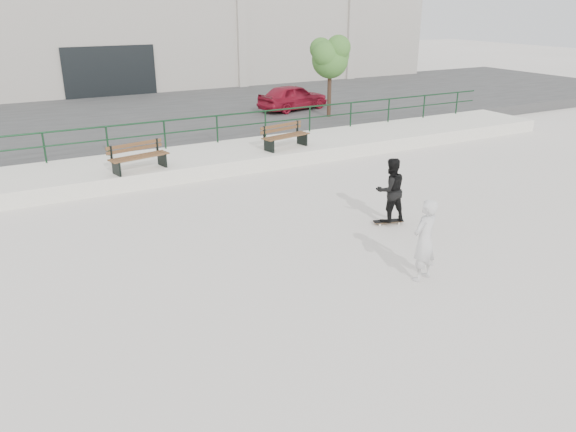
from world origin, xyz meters
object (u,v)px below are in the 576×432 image
bench_left (138,157)px  bench_right (285,136)px  tree (331,56)px  red_car (293,97)px  standing_skater (390,190)px  seated_skater (425,240)px  skateboard (388,221)px

bench_left → bench_right: bearing=-8.5°
tree → red_car: size_ratio=0.99×
standing_skater → seated_skater: standing_skater is taller
standing_skater → skateboard: bearing=7.6°
bench_right → standing_skater: (-0.55, -6.72, 0.01)m
bench_right → red_car: size_ratio=0.53×
tree → skateboard: bearing=-115.2°
tree → skateboard: tree is taller
skateboard → standing_skater: 0.86m
bench_right → seated_skater: seated_skater is taller
skateboard → bench_right: bearing=103.1°
bench_left → seated_skater: size_ratio=1.10×
bench_left → tree: tree is taller
bench_left → skateboard: 8.04m
tree → seated_skater: bearing=-115.2°
bench_left → red_car: size_ratio=0.53×
bench_right → red_car: red_car is taller
bench_right → seated_skater: size_ratio=1.10×
bench_left → tree: (9.96, 4.60, 2.28)m
tree → standing_skater: 12.36m
red_car → seated_skater: bearing=147.7°
tree → seated_skater: tree is taller
red_car → skateboard: bearing=148.9°
skateboard → bench_left: bearing=144.7°
bench_right → standing_skater: standing_skater is taller
red_car → seated_skater: seated_skater is taller
skateboard → seated_skater: seated_skater is taller
standing_skater → seated_skater: bearing=72.1°
bench_left → standing_skater: (4.80, -6.39, 0.01)m
red_car → seated_skater: 17.10m
bench_left → red_car: bearing=24.4°
red_car → skateboard: (-4.52, -13.25, -1.04)m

